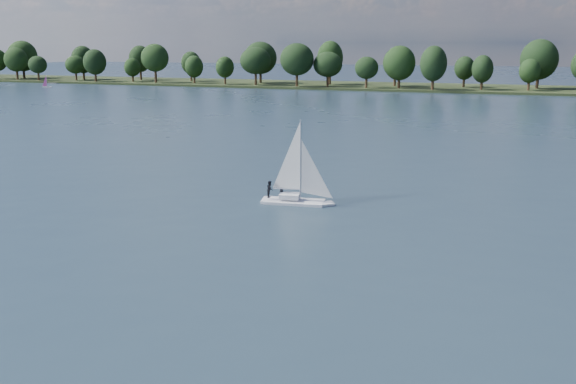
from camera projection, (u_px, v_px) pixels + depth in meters
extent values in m
plane|color=#233342|center=(449.00, 132.00, 114.63)|extent=(700.00, 700.00, 0.00)
cube|color=black|center=(483.00, 90.00, 217.41)|extent=(660.00, 40.00, 1.50)
cube|color=silver|center=(294.00, 204.00, 63.24)|extent=(6.82, 2.63, 0.78)
cube|color=silver|center=(294.00, 196.00, 63.06)|extent=(2.08, 1.40, 0.49)
cylinder|color=silver|center=(295.00, 160.00, 62.23)|extent=(0.12, 0.12, 7.82)
imported|color=black|center=(282.00, 188.00, 63.73)|extent=(0.58, 0.71, 1.69)
imported|color=black|center=(270.00, 189.00, 63.37)|extent=(0.77, 0.92, 1.69)
cube|color=silver|center=(47.00, 88.00, 227.49)|extent=(3.18, 2.30, 0.48)
cylinder|color=silver|center=(47.00, 81.00, 226.95)|extent=(0.08, 0.08, 4.23)
cube|color=#585A5D|center=(52.00, 84.00, 250.02)|extent=(4.24, 2.53, 0.50)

